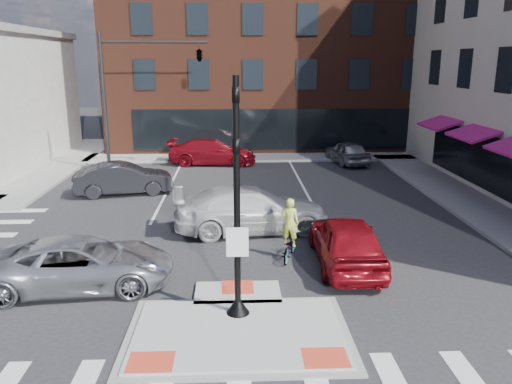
{
  "coord_description": "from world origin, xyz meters",
  "views": [
    {
      "loc": [
        -0.02,
        -11.25,
        6.43
      ],
      "look_at": [
        0.68,
        5.45,
        2.0
      ],
      "focal_mm": 35.0,
      "sensor_mm": 36.0,
      "label": 1
    }
  ],
  "objects_px": {
    "bg_car_dark": "(124,179)",
    "bg_car_red": "(212,152)",
    "white_pickup": "(251,209)",
    "red_sedan": "(346,241)",
    "silver_suv": "(81,263)",
    "cyclist": "(289,239)",
    "bg_car_silver": "(347,152)"
  },
  "relations": [
    {
      "from": "bg_car_dark",
      "to": "bg_car_red",
      "type": "height_order",
      "value": "bg_car_red"
    },
    {
      "from": "white_pickup",
      "to": "red_sedan",
      "type": "bearing_deg",
      "value": -146.7
    },
    {
      "from": "white_pickup",
      "to": "bg_car_dark",
      "type": "xyz_separation_m",
      "value": [
        -6.1,
        5.76,
        -0.08
      ]
    },
    {
      "from": "silver_suv",
      "to": "bg_car_red",
      "type": "bearing_deg",
      "value": -15.56
    },
    {
      "from": "cyclist",
      "to": "red_sedan",
      "type": "bearing_deg",
      "value": 179.82
    },
    {
      "from": "silver_suv",
      "to": "bg_car_red",
      "type": "height_order",
      "value": "bg_car_red"
    },
    {
      "from": "white_pickup",
      "to": "bg_car_red",
      "type": "relative_size",
      "value": 1.08
    },
    {
      "from": "white_pickup",
      "to": "bg_car_silver",
      "type": "distance_m",
      "value": 14.37
    },
    {
      "from": "bg_car_silver",
      "to": "cyclist",
      "type": "xyz_separation_m",
      "value": [
        -5.38,
        -15.66,
        -0.03
      ]
    },
    {
      "from": "white_pickup",
      "to": "bg_car_silver",
      "type": "height_order",
      "value": "white_pickup"
    },
    {
      "from": "red_sedan",
      "to": "bg_car_red",
      "type": "relative_size",
      "value": 0.87
    },
    {
      "from": "silver_suv",
      "to": "cyclist",
      "type": "relative_size",
      "value": 2.51
    },
    {
      "from": "red_sedan",
      "to": "white_pickup",
      "type": "distance_m",
      "value": 4.52
    },
    {
      "from": "bg_car_silver",
      "to": "silver_suv",
      "type": "bearing_deg",
      "value": 46.54
    },
    {
      "from": "bg_car_dark",
      "to": "cyclist",
      "type": "bearing_deg",
      "value": -151.82
    },
    {
      "from": "silver_suv",
      "to": "cyclist",
      "type": "distance_m",
      "value": 6.54
    },
    {
      "from": "bg_car_dark",
      "to": "red_sedan",
      "type": "bearing_deg",
      "value": -147.46
    },
    {
      "from": "cyclist",
      "to": "bg_car_dark",
      "type": "bearing_deg",
      "value": -32.11
    },
    {
      "from": "bg_car_dark",
      "to": "bg_car_red",
      "type": "xyz_separation_m",
      "value": [
        4.05,
        7.13,
        0.02
      ]
    },
    {
      "from": "silver_suv",
      "to": "white_pickup",
      "type": "relative_size",
      "value": 0.89
    },
    {
      "from": "bg_car_red",
      "to": "cyclist",
      "type": "distance_m",
      "value": 16.09
    },
    {
      "from": "bg_car_dark",
      "to": "cyclist",
      "type": "height_order",
      "value": "cyclist"
    },
    {
      "from": "red_sedan",
      "to": "bg_car_silver",
      "type": "bearing_deg",
      "value": -101.4
    },
    {
      "from": "silver_suv",
      "to": "bg_car_dark",
      "type": "height_order",
      "value": "bg_car_dark"
    },
    {
      "from": "bg_car_silver",
      "to": "bg_car_dark",
      "type": "bearing_deg",
      "value": 19.18
    },
    {
      "from": "red_sedan",
      "to": "bg_car_silver",
      "type": "xyz_separation_m",
      "value": [
        3.62,
        16.24,
        -0.09
      ]
    },
    {
      "from": "red_sedan",
      "to": "cyclist",
      "type": "bearing_deg",
      "value": -16.79
    },
    {
      "from": "white_pickup",
      "to": "bg_car_dark",
      "type": "bearing_deg",
      "value": 39.54
    },
    {
      "from": "bg_car_red",
      "to": "bg_car_dark",
      "type": "bearing_deg",
      "value": 154.93
    },
    {
      "from": "red_sedan",
      "to": "cyclist",
      "type": "xyz_separation_m",
      "value": [
        -1.76,
        0.57,
        -0.11
      ]
    },
    {
      "from": "red_sedan",
      "to": "bg_car_dark",
      "type": "xyz_separation_m",
      "value": [
        -9.04,
        9.2,
        -0.04
      ]
    },
    {
      "from": "white_pickup",
      "to": "silver_suv",
      "type": "bearing_deg",
      "value": 125.86
    }
  ]
}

